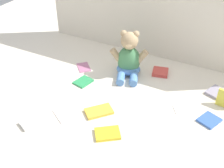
% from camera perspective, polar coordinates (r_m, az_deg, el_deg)
% --- Properties ---
extents(ground_plane, '(3.20, 3.20, 0.00)m').
position_cam_1_polar(ground_plane, '(1.64, 2.05, -1.20)').
color(ground_plane, silver).
extents(teddy_bear, '(0.23, 0.23, 0.28)m').
position_cam_1_polar(teddy_bear, '(1.73, 3.30, 4.91)').
color(teddy_bear, '#4C8C59').
rests_on(teddy_bear, ground_plane).
extents(book_case_0, '(0.13, 0.13, 0.01)m').
position_cam_1_polar(book_case_0, '(1.85, -5.57, 3.33)').
color(book_case_0, '#B56990').
rests_on(book_case_0, ground_plane).
extents(book_case_1, '(0.10, 0.12, 0.01)m').
position_cam_1_polar(book_case_1, '(1.71, -5.63, 0.46)').
color(book_case_1, '#2D9A56').
rests_on(book_case_1, ground_plane).
extents(book_case_2, '(0.11, 0.11, 0.02)m').
position_cam_1_polar(book_case_2, '(1.80, 9.43, 2.32)').
color(book_case_2, '#C8413B').
rests_on(book_case_2, ground_plane).
extents(book_case_3, '(0.14, 0.13, 0.01)m').
position_cam_1_polar(book_case_3, '(1.55, 14.16, -4.82)').
color(book_case_3, white).
rests_on(book_case_3, ground_plane).
extents(book_case_4, '(0.15, 0.13, 0.01)m').
position_cam_1_polar(book_case_4, '(1.50, -9.42, -5.82)').
color(book_case_4, silver).
rests_on(book_case_4, ground_plane).
extents(book_case_5, '(0.12, 0.12, 0.01)m').
position_cam_1_polar(book_case_5, '(1.52, 18.48, -6.72)').
color(book_case_5, '#3A65BA').
rests_on(book_case_5, ground_plane).
extents(book_case_7, '(0.12, 0.13, 0.02)m').
position_cam_1_polar(book_case_7, '(1.71, 19.70, -1.53)').
color(book_case_7, '#9790A4').
rests_on(book_case_7, ground_plane).
extents(book_case_8, '(0.14, 0.14, 0.02)m').
position_cam_1_polar(book_case_8, '(1.37, -0.88, -9.68)').
color(book_case_8, yellow).
rests_on(book_case_8, ground_plane).
extents(book_case_9, '(0.12, 0.16, 0.02)m').
position_cam_1_polar(book_case_9, '(1.48, -14.90, -6.95)').
color(book_case_9, white).
rests_on(book_case_9, ground_plane).
extents(book_case_10, '(0.15, 0.16, 0.02)m').
position_cam_1_polar(book_case_10, '(1.49, -2.59, -5.36)').
color(book_case_10, yellow).
rests_on(book_case_10, ground_plane).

